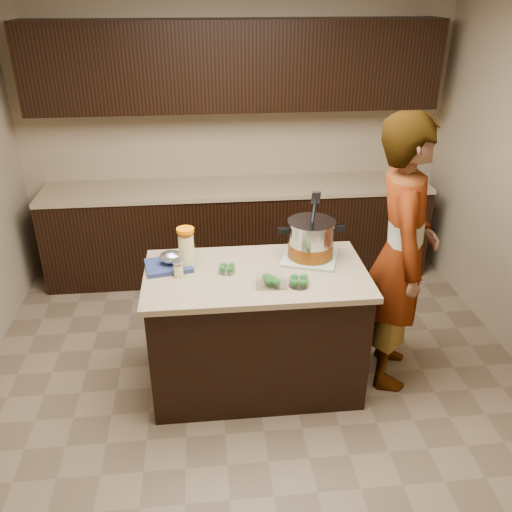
# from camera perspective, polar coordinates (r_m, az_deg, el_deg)

# --- Properties ---
(ground_plane) EXTENTS (4.00, 4.00, 0.00)m
(ground_plane) POSITION_cam_1_polar(r_m,az_deg,el_deg) (4.05, 0.00, -12.99)
(ground_plane) COLOR brown
(ground_plane) RESTS_ON ground
(room_shell) EXTENTS (4.04, 4.04, 2.72)m
(room_shell) POSITION_cam_1_polar(r_m,az_deg,el_deg) (3.23, 0.00, 11.07)
(room_shell) COLOR tan
(room_shell) RESTS_ON ground
(back_cabinets) EXTENTS (3.60, 0.63, 2.33)m
(back_cabinets) POSITION_cam_1_polar(r_m,az_deg,el_deg) (5.12, -2.01, 7.98)
(back_cabinets) COLOR black
(back_cabinets) RESTS_ON ground
(island) EXTENTS (1.46, 0.81, 0.90)m
(island) POSITION_cam_1_polar(r_m,az_deg,el_deg) (3.77, 0.00, -7.71)
(island) COLOR black
(island) RESTS_ON ground
(dish_towel) EXTENTS (0.46, 0.46, 0.02)m
(dish_towel) POSITION_cam_1_polar(r_m,az_deg,el_deg) (3.73, 5.71, -0.09)
(dish_towel) COLOR #56805F
(dish_towel) RESTS_ON island
(stock_pot) EXTENTS (0.46, 0.33, 0.46)m
(stock_pot) POSITION_cam_1_polar(r_m,az_deg,el_deg) (3.68, 5.79, 1.55)
(stock_pot) COLOR #B7B7BC
(stock_pot) RESTS_ON dish_towel
(lemonade_pitcher) EXTENTS (0.15, 0.15, 0.28)m
(lemonade_pitcher) POSITION_cam_1_polar(r_m,az_deg,el_deg) (3.57, -7.33, 0.66)
(lemonade_pitcher) COLOR #F4EC95
(lemonade_pitcher) RESTS_ON island
(mason_jar) EXTENTS (0.09, 0.09, 0.12)m
(mason_jar) POSITION_cam_1_polar(r_m,az_deg,el_deg) (3.51, -8.18, -1.33)
(mason_jar) COLOR #F4EC95
(mason_jar) RESTS_ON island
(broccoli_tub_left) EXTENTS (0.14, 0.14, 0.05)m
(broccoli_tub_left) POSITION_cam_1_polar(r_m,az_deg,el_deg) (3.53, -3.07, -1.37)
(broccoli_tub_left) COLOR silver
(broccoli_tub_left) RESTS_ON island
(broccoli_tub_right) EXTENTS (0.16, 0.16, 0.06)m
(broccoli_tub_right) POSITION_cam_1_polar(r_m,az_deg,el_deg) (3.38, 4.53, -2.71)
(broccoli_tub_right) COLOR silver
(broccoli_tub_right) RESTS_ON island
(broccoli_tub_rect) EXTENTS (0.20, 0.15, 0.07)m
(broccoli_tub_rect) POSITION_cam_1_polar(r_m,az_deg,el_deg) (3.38, 1.63, -2.61)
(broccoli_tub_rect) COLOR silver
(broccoli_tub_rect) RESTS_ON island
(blue_tray) EXTENTS (0.34, 0.29, 0.11)m
(blue_tray) POSITION_cam_1_polar(r_m,az_deg,el_deg) (3.62, -9.07, -0.66)
(blue_tray) COLOR navy
(blue_tray) RESTS_ON island
(person) EXTENTS (0.62, 0.79, 1.92)m
(person) POSITION_cam_1_polar(r_m,az_deg,el_deg) (3.75, 15.03, 0.06)
(person) COLOR gray
(person) RESTS_ON ground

